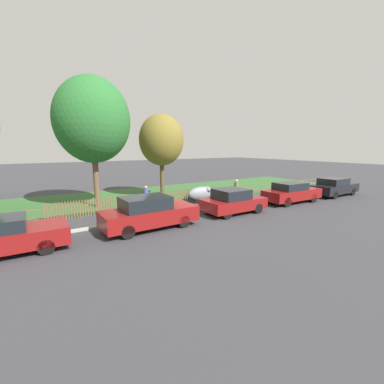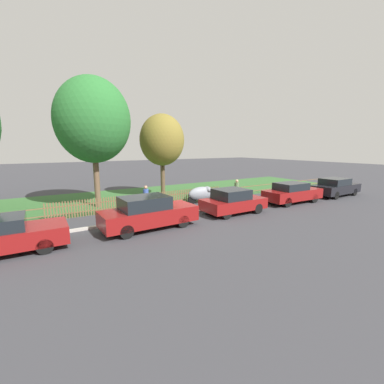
{
  "view_description": "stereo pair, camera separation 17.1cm",
  "coord_description": "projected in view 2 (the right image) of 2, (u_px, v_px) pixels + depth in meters",
  "views": [
    {
      "loc": [
        -6.05,
        -12.39,
        3.88
      ],
      "look_at": [
        2.31,
        0.95,
        1.1
      ],
      "focal_mm": 24.0,
      "sensor_mm": 36.0,
      "label": 1
    },
    {
      "loc": [
        -5.91,
        -12.48,
        3.88
      ],
      "look_at": [
        2.31,
        0.95,
        1.1
      ],
      "focal_mm": 24.0,
      "sensor_mm": 36.0,
      "label": 2
    }
  ],
  "objects": [
    {
      "name": "parked_car_white_van",
      "position": [
        292.0,
        193.0,
        17.84
      ],
      "size": [
        4.47,
        1.76,
        1.44
      ],
      "rotation": [
        0.0,
        0.0,
        -0.02
      ],
      "color": "maroon",
      "rests_on": "ground"
    },
    {
      "name": "pedestrian_by_lamp",
      "position": [
        237.0,
        190.0,
        17.98
      ],
      "size": [
        0.46,
        0.46,
        1.63
      ],
      "rotation": [
        0.0,
        0.0,
        2.21
      ],
      "color": "black",
      "rests_on": "ground"
    },
    {
      "name": "tree_behind_motorcycle",
      "position": [
        93.0,
        121.0,
        15.9
      ],
      "size": [
        4.58,
        4.58,
        8.14
      ],
      "color": "brown",
      "rests_on": "ground"
    },
    {
      "name": "parked_car_red_compact",
      "position": [
        233.0,
        201.0,
        15.08
      ],
      "size": [
        3.79,
        1.87,
        1.45
      ],
      "rotation": [
        0.0,
        0.0,
        -0.0
      ],
      "color": "maroon",
      "rests_on": "ground"
    },
    {
      "name": "covered_motorcycle",
      "position": [
        202.0,
        193.0,
        17.76
      ],
      "size": [
        2.07,
        0.88,
        1.16
      ],
      "rotation": [
        0.0,
        0.0,
        -0.09
      ],
      "color": "black",
      "rests_on": "ground"
    },
    {
      "name": "ground_plane",
      "position": [
        165.0,
        218.0,
        14.19
      ],
      "size": [
        120.0,
        120.0,
        0.0
      ],
      "primitive_type": "plane",
      "color": "#38383D"
    },
    {
      "name": "park_fence",
      "position": [
        147.0,
        201.0,
        16.4
      ],
      "size": [
        40.65,
        0.05,
        0.96
      ],
      "color": "brown",
      "rests_on": "ground"
    },
    {
      "name": "parked_car_grey_coupe",
      "position": [
        335.0,
        187.0,
        20.43
      ],
      "size": [
        4.48,
        1.85,
        1.43
      ],
      "rotation": [
        0.0,
        0.0,
        0.02
      ],
      "color": "black",
      "rests_on": "ground"
    },
    {
      "name": "tree_mid_park",
      "position": [
        162.0,
        140.0,
        19.44
      ],
      "size": [
        3.37,
        3.37,
        6.33
      ],
      "color": "brown",
      "rests_on": "ground"
    },
    {
      "name": "kerb_stone",
      "position": [
        165.0,
        216.0,
        14.26
      ],
      "size": [
        40.65,
        0.2,
        0.12
      ],
      "primitive_type": "cube",
      "color": "#B2ADA3",
      "rests_on": "ground"
    },
    {
      "name": "grass_strip",
      "position": [
        127.0,
        197.0,
        19.91
      ],
      "size": [
        40.65,
        8.19,
        0.01
      ],
      "primitive_type": "cube",
      "color": "#33602D",
      "rests_on": "ground"
    },
    {
      "name": "parked_car_navy_estate",
      "position": [
        148.0,
        213.0,
        12.22
      ],
      "size": [
        4.62,
        1.91,
        1.59
      ],
      "rotation": [
        0.0,
        0.0,
        0.04
      ],
      "color": "maroon",
      "rests_on": "ground"
    },
    {
      "name": "pedestrian_near_fence",
      "position": [
        146.0,
        197.0,
        15.43
      ],
      "size": [
        0.4,
        0.4,
        1.59
      ],
      "rotation": [
        0.0,
        0.0,
        3.41
      ],
      "color": "slate",
      "rests_on": "ground"
    }
  ]
}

